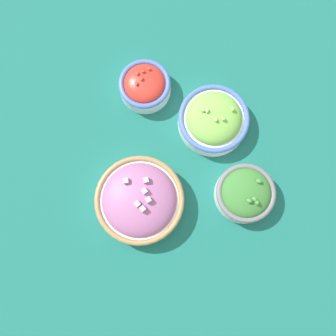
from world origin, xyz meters
TOP-DOWN VIEW (x-y plane):
  - ground_plane at (0.00, 0.00)m, footprint 3.00×3.00m
  - bowl_red_onion at (-0.06, 0.07)m, footprint 0.19×0.19m
  - bowl_cherry_tomatoes at (0.19, 0.02)m, footprint 0.12×0.12m
  - bowl_broccoli at (-0.08, -0.15)m, footprint 0.13×0.13m
  - bowl_lettuce at (0.09, -0.12)m, footprint 0.16×0.16m

SIDE VIEW (x-z plane):
  - ground_plane at x=0.00m, z-range 0.00..0.00m
  - bowl_cherry_tomatoes at x=0.19m, z-range 0.00..0.06m
  - bowl_lettuce at x=0.09m, z-range -0.01..0.07m
  - bowl_broccoli at x=-0.08m, z-range 0.00..0.06m
  - bowl_red_onion at x=-0.06m, z-range -0.01..0.07m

